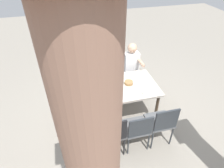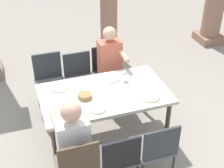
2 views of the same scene
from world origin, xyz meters
name	(u,v)px [view 1 (image 1 of 2)]	position (x,y,z in m)	size (l,w,h in m)	color
ground_plane	(116,114)	(0.00, 0.00, 0.00)	(16.00, 16.00, 0.00)	gray
dining_table	(117,90)	(0.00, 0.00, 0.69)	(1.64, 0.95, 0.76)	beige
chair_west_north	(162,122)	(-0.58, 0.89, 0.54)	(0.44, 0.44, 0.92)	#5B5E61
chair_west_south	(129,69)	(-0.58, -0.90, 0.54)	(0.44, 0.44, 0.93)	#6A6158
chair_mid_north	(137,128)	(-0.13, 0.89, 0.50)	(0.44, 0.44, 0.85)	#5B5E61
chair_mid_south	(112,73)	(-0.13, -0.89, 0.52)	(0.44, 0.44, 0.87)	#4F4F50
chair_east_north	(112,133)	(0.32, 0.89, 0.52)	(0.44, 0.44, 0.89)	#4F4F50
chair_east_south	(93,75)	(0.32, -0.89, 0.53)	(0.44, 0.44, 0.89)	#5B5E61
diner_woman_green	(109,117)	(0.33, 0.70, 0.70)	(0.34, 0.49, 1.31)	#3F3F4C
diner_man_white	(132,68)	(-0.58, -0.71, 0.69)	(0.35, 0.50, 1.28)	#3F3F4C
plate_0	(147,91)	(-0.53, 0.29, 0.77)	(0.25, 0.25, 0.02)	white
fork_0	(154,90)	(-0.68, 0.29, 0.76)	(0.02, 0.17, 0.01)	silver
spoon_0	(140,93)	(-0.38, 0.29, 0.76)	(0.02, 0.17, 0.01)	silver
plate_1	(121,77)	(-0.18, -0.31, 0.77)	(0.21, 0.21, 0.02)	silver
fork_1	(128,76)	(-0.33, -0.31, 0.76)	(0.02, 0.17, 0.01)	silver
spoon_1	(114,78)	(-0.03, -0.31, 0.76)	(0.02, 0.17, 0.01)	silver
plate_2	(111,97)	(0.18, 0.29, 0.77)	(0.25, 0.25, 0.02)	white
wine_glass_2	(102,91)	(0.34, 0.19, 0.87)	(0.08, 0.08, 0.15)	white
fork_2	(119,96)	(0.03, 0.29, 0.76)	(0.02, 0.17, 0.01)	silver
spoon_2	(103,99)	(0.33, 0.29, 0.76)	(0.02, 0.17, 0.01)	silver
plate_3	(89,82)	(0.51, -0.28, 0.77)	(0.24, 0.24, 0.02)	silver
fork_3	(96,81)	(0.36, -0.28, 0.76)	(0.02, 0.17, 0.01)	silver
spoon_3	(81,83)	(0.66, -0.28, 0.76)	(0.02, 0.17, 0.01)	silver
bread_basket	(129,83)	(-0.26, -0.03, 0.79)	(0.17, 0.17, 0.06)	#9E7547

